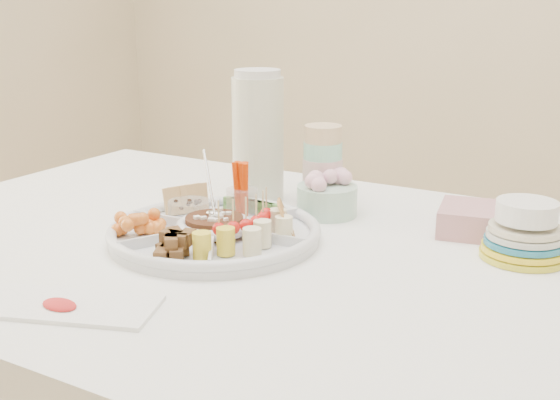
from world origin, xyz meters
The scene contains 14 objects.
party_tray centered at (-0.07, -0.02, 0.78)m, with size 0.38×0.38×0.04m, color white.
bean_dip centered at (-0.07, -0.02, 0.79)m, with size 0.10×0.10×0.04m, color black.
tortillas centered at (0.04, 0.05, 0.80)m, with size 0.09×0.09×0.05m, color #AD7036, non-canonical shape.
carrot_cucumber centered at (-0.07, 0.11, 0.82)m, with size 0.12×0.12×0.11m, color #D53200, non-canonical shape.
pita_raisins centered at (-0.18, 0.04, 0.80)m, with size 0.11×0.11×0.06m, color tan, non-canonical shape.
cherries centered at (-0.18, -0.09, 0.79)m, with size 0.11×0.11×0.04m, color orange, non-canonical shape.
granola_chunks centered at (-0.06, -0.15, 0.79)m, with size 0.09×0.09×0.04m, color #3C2815, non-canonical shape.
banana_tomato centered at (0.05, -0.08, 0.82)m, with size 0.10×0.10×0.08m, color #DBD175, non-canonical shape.
cup_stack centered at (0.00, 0.28, 0.87)m, with size 0.08×0.08×0.23m, color #BBBEB9.
thermos centered at (-0.14, 0.26, 0.90)m, with size 0.11×0.11×0.29m, color beige.
flower_bowl centered at (0.04, 0.22, 0.80)m, with size 0.12×0.12×0.09m, color #86B9A3.
napkin_stack centered at (0.34, 0.26, 0.78)m, with size 0.15×0.13×0.05m, color tan.
plate_stack centered at (0.44, 0.17, 0.80)m, with size 0.14×0.14×0.09m, color #F9F264.
placemat centered at (-0.12, -0.37, 0.76)m, with size 0.33×0.11×0.01m, color white.
Camera 1 is at (0.64, -1.01, 1.19)m, focal length 45.00 mm.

